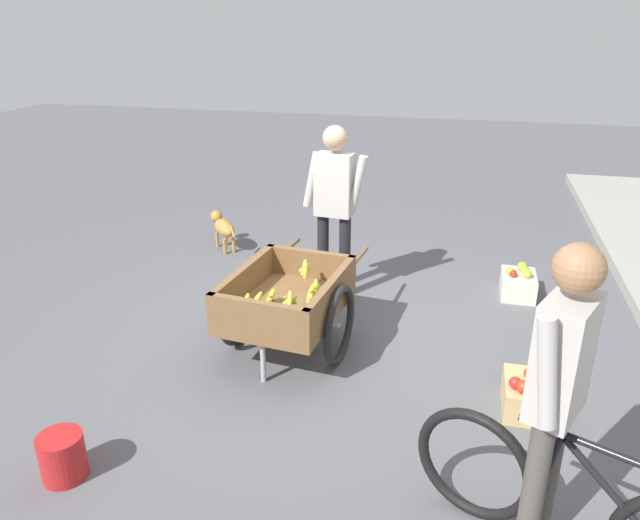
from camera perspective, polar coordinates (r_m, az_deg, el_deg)
The scene contains 9 objects.
ground_plane at distance 5.16m, azimuth 1.95°, elevation -7.36°, with size 24.00×24.00×0.00m, color #56565B.
fruit_cart at distance 4.76m, azimuth -3.13°, elevation -4.13°, with size 1.72×1.00×0.72m.
vendor_person at distance 5.56m, azimuth 1.37°, elevation 6.01°, with size 0.23×0.62×1.65m.
bicycle at distance 3.36m, azimuth 22.72°, elevation -20.72°, with size 0.77×1.54×0.85m.
cyclist_person at distance 3.00m, azimuth 21.79°, elevation -10.52°, with size 0.48×0.33×1.67m.
dog at distance 7.06m, azimuth -9.19°, elevation 3.15°, with size 0.53×0.48×0.40m.
plastic_bucket at distance 4.01m, azimuth -23.30°, elevation -16.79°, with size 0.27×0.27×0.29m, color #B21E1E.
apple_crate at distance 4.47m, azimuth 19.14°, elevation -12.00°, with size 0.44×0.32×0.31m.
mixed_fruit_crate at distance 6.15m, azimuth 18.33°, elevation -2.14°, with size 0.44×0.32×0.31m.
Camera 1 is at (4.39, 0.91, 2.55)m, focal length 33.63 mm.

